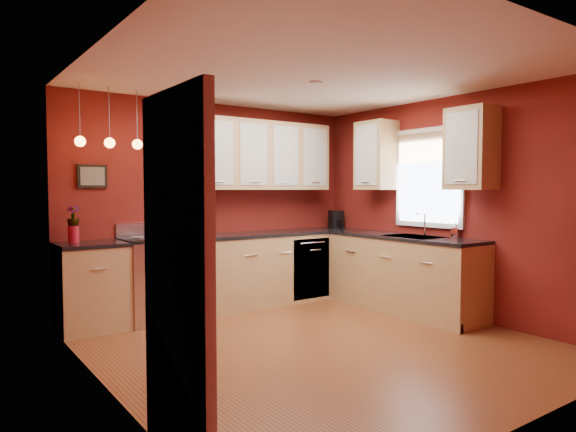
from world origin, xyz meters
TOP-DOWN VIEW (x-y plane):
  - floor at (0.00, 0.00)m, footprint 4.20×4.20m
  - ceiling at (0.00, 0.00)m, footprint 4.00×4.20m
  - wall_back at (0.00, 2.10)m, footprint 4.00×0.02m
  - wall_front at (0.00, -2.10)m, footprint 4.00×0.02m
  - wall_left at (-2.00, 0.00)m, footprint 0.02×4.20m
  - wall_right at (2.00, 0.00)m, footprint 0.02×4.20m
  - base_cabinets_back_left at (-1.65, 1.80)m, footprint 0.70×0.60m
  - base_cabinets_back_right at (0.73, 1.80)m, footprint 2.54×0.60m
  - base_cabinets_right at (1.70, 0.45)m, footprint 0.60×2.10m
  - counter_back_left at (-1.65, 1.80)m, footprint 0.70×0.62m
  - counter_back_right at (0.73, 1.80)m, footprint 2.54×0.62m
  - counter_right at (1.70, 0.45)m, footprint 0.62×2.10m
  - gas_range at (-0.92, 1.80)m, footprint 0.76×0.64m
  - dishwasher_front at (1.10, 1.51)m, footprint 0.60×0.02m
  - sink at (1.70, 0.30)m, footprint 0.50×0.70m
  - window at (1.97, 0.30)m, footprint 0.06×1.02m
  - door_left_wall at (-1.97, -1.20)m, footprint 0.12×0.82m
  - upper_cabinets_back at (0.60, 1.93)m, footprint 2.00×0.35m
  - upper_cabinets_right at (1.82, 0.32)m, footprint 0.35×1.95m
  - wall_picture at (-1.55, 2.08)m, footprint 0.32×0.03m
  - pendant_lights at (-1.45, 1.75)m, footprint 0.71×0.11m
  - red_canister at (-0.37, 1.78)m, footprint 0.12×0.12m
  - red_vase at (-1.80, 1.88)m, footprint 0.11×0.11m
  - flowers at (-1.80, 1.88)m, footprint 0.17×0.17m
  - coffee_maker at (1.85, 1.87)m, footprint 0.20×0.20m
  - soap_pump at (1.95, -0.12)m, footprint 0.09×0.10m
  - dish_towel at (-0.88, 1.47)m, footprint 0.24×0.02m

SIDE VIEW (x-z plane):
  - floor at x=0.00m, z-range 0.00..0.00m
  - base_cabinets_back_left at x=-1.65m, z-range 0.00..0.90m
  - base_cabinets_back_right at x=0.73m, z-range 0.00..0.90m
  - base_cabinets_right at x=1.70m, z-range 0.00..0.90m
  - dishwasher_front at x=1.10m, z-range 0.05..0.85m
  - gas_range at x=-0.92m, z-range -0.07..1.04m
  - dish_towel at x=-0.88m, z-range 0.35..0.69m
  - sink at x=1.70m, z-range 0.75..1.08m
  - counter_back_left at x=-1.65m, z-range 0.90..0.94m
  - counter_back_right at x=0.73m, z-range 0.90..0.94m
  - counter_right at x=1.70m, z-range 0.90..0.94m
  - door_left_wall at x=-1.97m, z-range 0.00..2.05m
  - soap_pump at x=1.95m, z-range 0.94..1.12m
  - red_vase at x=-1.80m, z-range 0.94..1.12m
  - red_canister at x=-0.37m, z-range 0.94..1.12m
  - coffee_maker at x=1.85m, z-range 0.93..1.18m
  - flowers at x=-1.80m, z-range 1.10..1.33m
  - wall_back at x=0.00m, z-range 0.00..2.60m
  - wall_front at x=0.00m, z-range 0.00..2.60m
  - wall_left at x=-2.00m, z-range 0.00..2.60m
  - wall_right at x=2.00m, z-range 0.00..2.60m
  - wall_picture at x=-1.55m, z-range 1.52..1.78m
  - window at x=1.97m, z-range 1.08..2.30m
  - upper_cabinets_back at x=0.60m, z-range 1.50..2.40m
  - upper_cabinets_right at x=1.82m, z-range 1.50..2.40m
  - pendant_lights at x=-1.45m, z-range 1.68..2.34m
  - ceiling at x=0.00m, z-range 2.59..2.61m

